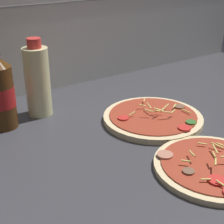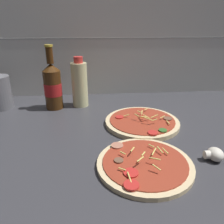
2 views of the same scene
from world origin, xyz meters
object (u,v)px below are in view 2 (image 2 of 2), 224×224
(pizza_near, at_px, (144,164))
(pizza_far, at_px, (142,122))
(mushroom_left, at_px, (214,154))
(oil_bottle, at_px, (80,84))
(beer_bottle, at_px, (53,86))

(pizza_near, xyz_separation_m, pizza_far, (0.05, 0.25, 0.00))
(mushroom_left, bearing_deg, pizza_far, 121.86)
(oil_bottle, bearing_deg, pizza_near, -68.39)
(beer_bottle, xyz_separation_m, mushroom_left, (0.49, -0.43, -0.08))
(pizza_far, xyz_separation_m, mushroom_left, (0.15, -0.24, 0.01))
(pizza_near, height_order, oil_bottle, oil_bottle)
(pizza_near, xyz_separation_m, mushroom_left, (0.19, 0.01, 0.01))
(mushroom_left, bearing_deg, pizza_near, -176.41)
(pizza_far, relative_size, beer_bottle, 1.01)
(pizza_far, distance_m, beer_bottle, 0.40)
(pizza_far, xyz_separation_m, oil_bottle, (-0.23, 0.22, 0.09))
(beer_bottle, bearing_deg, pizza_near, -56.39)
(pizza_far, height_order, mushroom_left, pizza_far)
(pizza_near, relative_size, pizza_far, 0.93)
(beer_bottle, distance_m, mushroom_left, 0.66)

